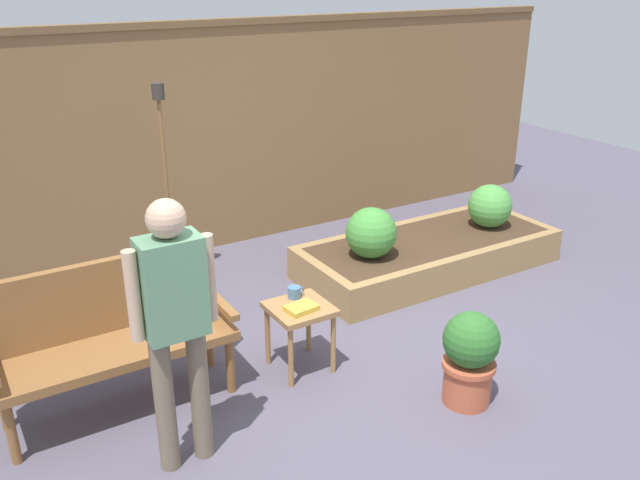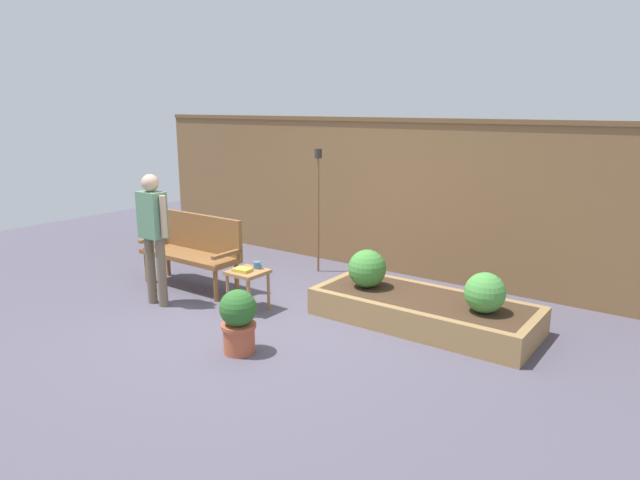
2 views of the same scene
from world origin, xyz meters
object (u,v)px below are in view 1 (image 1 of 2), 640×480
object	(u,v)px
garden_bench	(110,327)
person_by_bench	(175,314)
shrub_far_corner	(490,206)
tiki_torch	(163,151)
cup_on_table	(295,292)
potted_boxwood	(470,356)
side_table	(300,317)
book_on_table	(301,308)
shrub_near_bench	(371,233)

from	to	relation	value
garden_bench	person_by_bench	size ratio (longest dim) A/B	0.92
shrub_far_corner	tiki_torch	xyz separation A→B (m)	(-2.78, 0.98, 0.69)
garden_bench	cup_on_table	bearing A→B (deg)	-6.56
potted_boxwood	shrub_far_corner	xyz separation A→B (m)	(1.79, 1.66, 0.17)
cup_on_table	shrub_far_corner	world-z (taller)	shrub_far_corner
side_table	garden_bench	bearing A→B (deg)	167.28
book_on_table	person_by_bench	size ratio (longest dim) A/B	0.13
cup_on_table	tiki_torch	xyz separation A→B (m)	(-0.31, 1.62, 0.67)
side_table	person_by_bench	world-z (taller)	person_by_bench
side_table	tiki_torch	distance (m)	1.94
cup_on_table	garden_bench	bearing A→B (deg)	173.44
side_table	person_by_bench	size ratio (longest dim) A/B	0.31
book_on_table	shrub_far_corner	bearing A→B (deg)	11.60
person_by_bench	potted_boxwood	bearing A→B (deg)	-13.21
book_on_table	side_table	bearing A→B (deg)	64.03
shrub_near_bench	shrub_far_corner	bearing A→B (deg)	0.00
cup_on_table	tiki_torch	bearing A→B (deg)	100.78
cup_on_table	book_on_table	world-z (taller)	cup_on_table
garden_bench	person_by_bench	distance (m)	0.87
shrub_far_corner	cup_on_table	bearing A→B (deg)	-165.54
garden_bench	shrub_near_bench	distance (m)	2.37
tiki_torch	person_by_bench	world-z (taller)	tiki_torch
potted_boxwood	shrub_near_bench	distance (m)	1.72
side_table	cup_on_table	size ratio (longest dim) A/B	3.88
garden_bench	book_on_table	size ratio (longest dim) A/B	7.12
potted_boxwood	shrub_far_corner	distance (m)	2.45
potted_boxwood	tiki_torch	bearing A→B (deg)	110.52
shrub_near_bench	person_by_bench	bearing A→B (deg)	-149.77
shrub_near_bench	book_on_table	bearing A→B (deg)	-144.42
potted_boxwood	person_by_bench	xyz separation A→B (m)	(-1.73, 0.41, 0.60)
side_table	cup_on_table	world-z (taller)	cup_on_table
garden_bench	book_on_table	xyz separation A→B (m)	(1.17, -0.33, -0.05)
side_table	potted_boxwood	size ratio (longest dim) A/B	0.76
shrub_near_bench	cup_on_table	bearing A→B (deg)	-149.91
potted_boxwood	shrub_near_bench	xyz separation A→B (m)	(0.42, 1.66, 0.18)
garden_bench	side_table	bearing A→B (deg)	-12.72
shrub_near_bench	tiki_torch	distance (m)	1.84
potted_boxwood	tiki_torch	size ratio (longest dim) A/B	0.36
shrub_near_bench	person_by_bench	distance (m)	2.52
tiki_torch	shrub_near_bench	bearing A→B (deg)	-34.88
garden_bench	tiki_torch	bearing A→B (deg)	58.26
book_on_table	shrub_far_corner	distance (m)	2.66
person_by_bench	cup_on_table	bearing A→B (deg)	30.38
shrub_near_bench	person_by_bench	world-z (taller)	person_by_bench
garden_bench	potted_boxwood	world-z (taller)	garden_bench
shrub_far_corner	person_by_bench	xyz separation A→B (m)	(-3.52, -1.25, 0.43)
book_on_table	tiki_torch	world-z (taller)	tiki_torch
book_on_table	person_by_bench	world-z (taller)	person_by_bench
cup_on_table	book_on_table	bearing A→B (deg)	-106.32
garden_bench	tiki_torch	xyz separation A→B (m)	(0.91, 1.48, 0.65)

